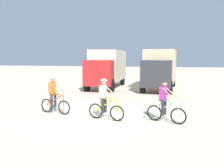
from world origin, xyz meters
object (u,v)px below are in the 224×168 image
object	(u,v)px
cyclist_orange_shirt	(54,96)
box_truck_cream_rv	(107,67)
cyclist_cowboy_hat	(105,101)
box_truck_tan_camper	(160,67)
cyclist_near_camera	(165,102)

from	to	relation	value
cyclist_orange_shirt	box_truck_cream_rv	bearing A→B (deg)	90.60
cyclist_orange_shirt	cyclist_cowboy_hat	xyz separation A→B (m)	(2.71, -0.55, 0.00)
box_truck_tan_camper	box_truck_cream_rv	bearing A→B (deg)	-179.93
cyclist_cowboy_hat	cyclist_near_camera	xyz separation A→B (m)	(2.56, 0.18, 0.00)
box_truck_tan_camper	cyclist_near_camera	xyz separation A→B (m)	(0.68, -10.78, -1.03)
cyclist_near_camera	cyclist_orange_shirt	bearing A→B (deg)	175.92
cyclist_cowboy_hat	cyclist_orange_shirt	bearing A→B (deg)	168.48
cyclist_orange_shirt	cyclist_near_camera	size ratio (longest dim) A/B	1.00
box_truck_cream_rv	box_truck_tan_camper	distance (m)	4.70
box_truck_cream_rv	cyclist_near_camera	bearing A→B (deg)	-63.49
box_truck_cream_rv	box_truck_tan_camper	xyz separation A→B (m)	(4.70, 0.01, 0.00)
box_truck_cream_rv	cyclist_orange_shirt	size ratio (longest dim) A/B	3.74
cyclist_orange_shirt	cyclist_cowboy_hat	bearing A→B (deg)	-11.52
box_truck_tan_camper	cyclist_cowboy_hat	distance (m)	11.16
box_truck_tan_camper	cyclist_cowboy_hat	xyz separation A→B (m)	(-1.88, -10.95, -1.03)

